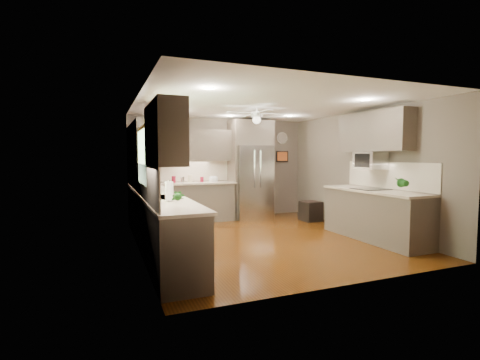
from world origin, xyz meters
TOP-DOWN VIEW (x-y plane):
  - floor at (0.00, 0.00)m, footprint 5.00×5.00m
  - ceiling at (0.00, 0.00)m, footprint 5.00×5.00m
  - wall_back at (0.00, 2.50)m, footprint 4.50×0.00m
  - wall_front at (0.00, -2.50)m, footprint 4.50×0.00m
  - wall_left at (-2.25, 0.00)m, footprint 0.00×5.00m
  - wall_right at (2.25, 0.00)m, footprint 0.00×5.00m
  - canister_a at (-1.25, 2.22)m, footprint 0.12×0.12m
  - canister_b at (-1.04, 2.21)m, footprint 0.11×0.11m
  - canister_c at (-0.85, 2.23)m, footprint 0.13×0.13m
  - canister_d at (-0.57, 2.21)m, footprint 0.11×0.11m
  - soap_bottle at (-2.06, -0.24)m, footprint 0.11×0.11m
  - potted_plant_left at (-1.94, -1.73)m, footprint 0.18×0.15m
  - potted_plant_right at (1.91, -1.42)m, footprint 0.22×0.19m
  - bowl at (-0.28, 2.20)m, footprint 0.24×0.24m
  - left_run at (-1.95, 0.15)m, footprint 0.65×4.70m
  - back_run at (-0.72, 2.20)m, footprint 1.85×0.65m
  - uppers at (-0.74, 0.71)m, footprint 4.50×4.70m
  - window at (-2.22, -0.50)m, footprint 0.05×1.12m
  - sink at (-1.93, -0.50)m, footprint 0.50×0.70m
  - refrigerator at (0.70, 2.16)m, footprint 1.06×0.75m
  - right_run at (1.93, -0.80)m, footprint 0.70×2.20m
  - microwave at (2.03, -0.55)m, footprint 0.43×0.55m
  - ceiling_fan at (-0.00, 0.30)m, footprint 1.18×1.18m
  - recessed_lights at (-0.04, 0.40)m, footprint 2.84×3.14m
  - wall_clock at (1.75, 2.48)m, footprint 0.30×0.03m
  - framed_print at (1.75, 2.48)m, footprint 0.36×0.03m
  - stool at (1.87, 1.24)m, footprint 0.46×0.46m
  - paper_towel at (-1.93, -1.04)m, footprint 0.11×0.11m

SIDE VIEW (x-z plane):
  - floor at x=0.00m, z-range 0.00..0.00m
  - stool at x=1.87m, z-range -0.01..0.48m
  - left_run at x=-1.95m, z-range -0.24..1.21m
  - back_run at x=-0.72m, z-range -0.24..1.21m
  - right_run at x=1.93m, z-range -0.24..1.21m
  - sink at x=-1.93m, z-range 0.75..1.07m
  - bowl at x=-0.28m, z-range 0.94..1.00m
  - canister_d at x=-0.57m, z-range 0.94..1.06m
  - canister_b at x=-1.04m, z-range 0.94..1.08m
  - canister_a at x=-1.25m, z-range 0.94..1.10m
  - canister_c at x=-0.85m, z-range 0.94..1.12m
  - soap_bottle at x=-2.06m, z-range 0.94..1.13m
  - paper_towel at x=-1.93m, z-range 0.94..1.22m
  - potted_plant_left at x=-1.94m, z-range 0.94..1.24m
  - potted_plant_right at x=1.91m, z-range 0.94..1.29m
  - refrigerator at x=0.70m, z-range -0.04..2.41m
  - wall_back at x=0.00m, z-range -1.00..3.50m
  - wall_front at x=0.00m, z-range -1.00..3.50m
  - wall_left at x=-2.25m, z-range -1.25..3.75m
  - wall_right at x=2.25m, z-range -1.25..3.75m
  - microwave at x=2.03m, z-range 1.31..1.65m
  - framed_print at x=1.75m, z-range 1.40..1.70m
  - window at x=-2.22m, z-range 1.09..2.01m
  - uppers at x=-0.74m, z-range 1.39..2.35m
  - wall_clock at x=1.75m, z-range 1.90..2.20m
  - ceiling_fan at x=0.00m, z-range 2.17..2.49m
  - recessed_lights at x=-0.04m, z-range 2.49..2.50m
  - ceiling at x=0.00m, z-range 2.50..2.50m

